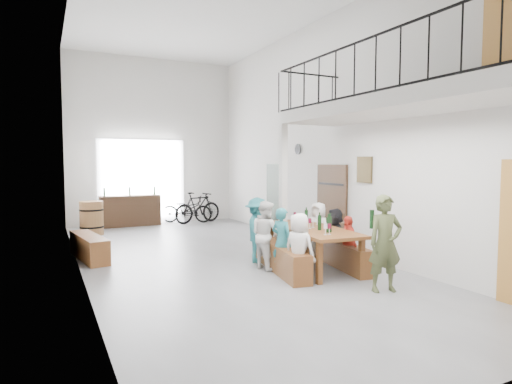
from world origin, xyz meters
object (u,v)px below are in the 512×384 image
tasting_table (312,232)px  serving_counter (130,211)px  bicycle_near (187,209)px  bench_inner (281,258)px  oak_barrel (92,218)px  host_standing (385,243)px  side_bench (89,247)px

tasting_table → serving_counter: 7.52m
bicycle_near → bench_inner: bearing=-156.0°
oak_barrel → bicycle_near: oak_barrel is taller
bench_inner → bicycle_near: size_ratio=1.29×
host_standing → tasting_table: bearing=110.6°
side_bench → tasting_table: bearing=-35.7°
tasting_table → side_bench: bearing=150.0°
host_standing → bench_inner: bearing=129.3°
host_standing → bicycle_near: (-0.50, 8.93, -0.32)m
oak_barrel → bicycle_near: bearing=21.5°
host_standing → bicycle_near: size_ratio=0.89×
side_bench → bicycle_near: bicycle_near is taller
bench_inner → oak_barrel: (-2.80, 5.85, 0.22)m
serving_counter → oak_barrel: bearing=-136.5°
tasting_table → side_bench: (-3.82, 2.74, -0.45)m
tasting_table → host_standing: size_ratio=1.64×
oak_barrel → host_standing: bearing=-64.6°
oak_barrel → host_standing: size_ratio=0.62×
bench_inner → oak_barrel: size_ratio=2.32×
tasting_table → side_bench: 4.72m
tasting_table → side_bench: tasting_table is taller
side_bench → host_standing: bearing=-48.5°
tasting_table → oak_barrel: 6.85m
tasting_table → side_bench: size_ratio=1.40×
side_bench → serving_counter: 4.76m
tasting_table → serving_counter: (-2.17, 7.19, -0.21)m
serving_counter → host_standing: host_standing is taller
bench_inner → bicycle_near: (0.35, 7.10, 0.20)m
tasting_table → bench_inner: (-0.66, 0.05, -0.45)m
bench_inner → host_standing: (0.85, -1.84, 0.52)m
bench_inner → host_standing: bearing=-54.7°
bench_inner → serving_counter: (-1.51, 7.15, 0.24)m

